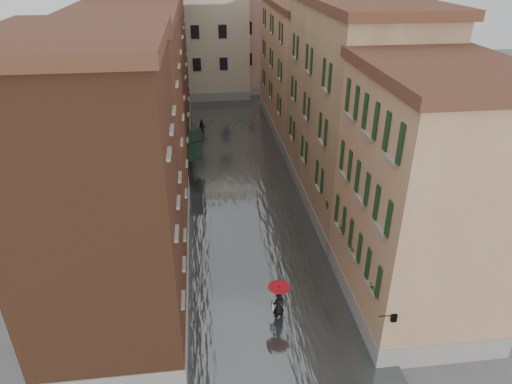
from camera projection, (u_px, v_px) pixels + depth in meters
ground at (264, 287)px, 24.29m from camera, size 120.00×120.00×0.00m
floodwater at (241, 178)px, 35.63m from camera, size 10.00×60.00×0.20m
building_left_near at (103, 208)px, 18.73m from camera, size 6.00×8.00×13.00m
building_left_mid at (134, 124)px, 28.49m from camera, size 6.00×14.00×12.50m
building_left_far at (152, 61)px, 41.28m from camera, size 6.00×16.00×14.00m
building_right_near at (424, 204)px, 20.59m from camera, size 6.00×8.00×11.50m
building_right_mid at (351, 112)px, 29.88m from camera, size 6.00×14.00×13.00m
building_right_far at (303, 70)px, 43.37m from camera, size 6.00×16.00×11.50m
building_end_cream at (196, 39)px, 54.21m from camera, size 12.00×9.00×13.00m
building_end_pink at (268, 39)px, 57.17m from camera, size 10.00×9.00×12.00m
awning_near at (194, 152)px, 34.14m from camera, size 1.09×3.04×2.80m
awning_far at (194, 137)px, 36.97m from camera, size 1.09×2.92×2.80m
wall_lantern at (393, 317)px, 18.09m from camera, size 0.71×0.22×0.35m
window_planters at (350, 235)px, 22.39m from camera, size 0.59×8.13×0.84m
pedestrian_main at (279, 299)px, 21.50m from camera, size 1.07×1.07×2.06m
pedestrian_far at (202, 128)px, 43.67m from camera, size 0.79×0.63×1.58m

